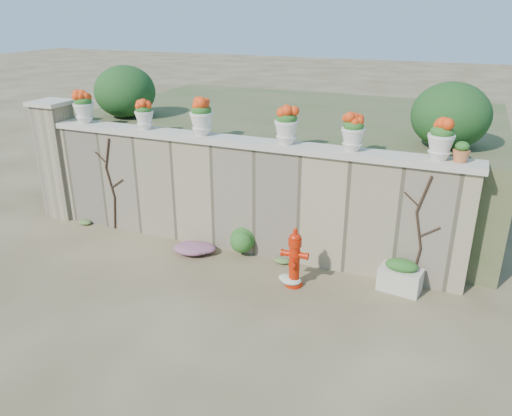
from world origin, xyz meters
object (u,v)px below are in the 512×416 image
at_px(fire_hydrant, 295,257).
at_px(terracotta_pot, 461,153).
at_px(planter_box, 400,276).
at_px(urn_pot_0, 84,107).

xyz_separation_m(fire_hydrant, terracotta_pot, (2.22, 0.94, 1.73)).
bearing_deg(terracotta_pot, fire_hydrant, -157.06).
height_order(planter_box, terracotta_pot, terracotta_pot).
relative_size(urn_pot_0, terracotta_pot, 2.08).
xyz_separation_m(urn_pot_0, terracotta_pot, (6.96, -0.00, -0.17)).
bearing_deg(fire_hydrant, urn_pot_0, 164.95).
xyz_separation_m(fire_hydrant, planter_box, (1.61, 0.52, -0.26)).
bearing_deg(terracotta_pot, urn_pot_0, 180.00).
bearing_deg(planter_box, terracotta_pot, 42.41).
relative_size(planter_box, urn_pot_0, 1.12).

